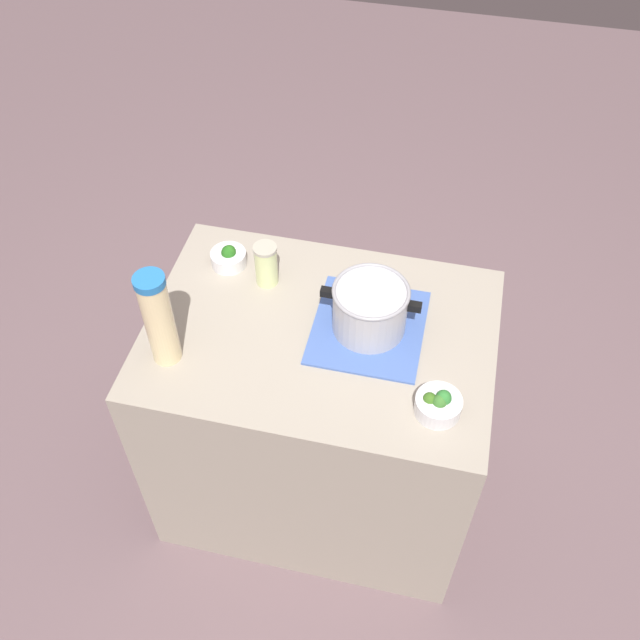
{
  "coord_description": "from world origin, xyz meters",
  "views": [
    {
      "loc": [
        0.31,
        -1.35,
        2.53
      ],
      "look_at": [
        0.0,
        0.0,
        0.95
      ],
      "focal_mm": 40.56,
      "sensor_mm": 36.0,
      "label": 1
    }
  ],
  "objects_px": {
    "lemonade_pitcher": "(159,319)",
    "broccoli_bowl_center": "(229,257)",
    "cooking_pot": "(370,308)",
    "mason_jar": "(266,264)",
    "broccoli_bowl_front": "(438,404)"
  },
  "relations": [
    {
      "from": "mason_jar",
      "to": "lemonade_pitcher",
      "type": "bearing_deg",
      "value": -119.36
    },
    {
      "from": "mason_jar",
      "to": "broccoli_bowl_front",
      "type": "relative_size",
      "value": 1.15
    },
    {
      "from": "broccoli_bowl_front",
      "to": "cooking_pot",
      "type": "bearing_deg",
      "value": 133.06
    },
    {
      "from": "cooking_pot",
      "to": "broccoli_bowl_center",
      "type": "distance_m",
      "value": 0.52
    },
    {
      "from": "cooking_pot",
      "to": "lemonade_pitcher",
      "type": "distance_m",
      "value": 0.6
    },
    {
      "from": "cooking_pot",
      "to": "broccoli_bowl_front",
      "type": "relative_size",
      "value": 2.31
    },
    {
      "from": "broccoli_bowl_center",
      "to": "mason_jar",
      "type": "bearing_deg",
      "value": -18.7
    },
    {
      "from": "cooking_pot",
      "to": "mason_jar",
      "type": "xyz_separation_m",
      "value": [
        -0.35,
        0.12,
        -0.02
      ]
    },
    {
      "from": "cooking_pot",
      "to": "mason_jar",
      "type": "height_order",
      "value": "cooking_pot"
    },
    {
      "from": "lemonade_pitcher",
      "to": "mason_jar",
      "type": "height_order",
      "value": "lemonade_pitcher"
    },
    {
      "from": "lemonade_pitcher",
      "to": "broccoli_bowl_front",
      "type": "xyz_separation_m",
      "value": [
        0.78,
        -0.02,
        -0.13
      ]
    },
    {
      "from": "lemonade_pitcher",
      "to": "broccoli_bowl_center",
      "type": "bearing_deg",
      "value": 81.66
    },
    {
      "from": "broccoli_bowl_front",
      "to": "broccoli_bowl_center",
      "type": "height_order",
      "value": "broccoli_bowl_front"
    },
    {
      "from": "cooking_pot",
      "to": "mason_jar",
      "type": "bearing_deg",
      "value": 160.59
    },
    {
      "from": "mason_jar",
      "to": "cooking_pot",
      "type": "bearing_deg",
      "value": -19.41
    }
  ]
}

